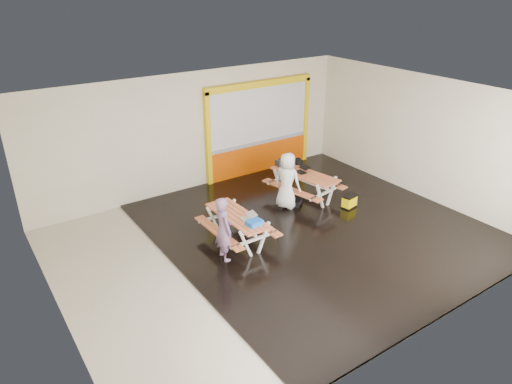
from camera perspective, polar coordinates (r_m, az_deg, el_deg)
room at (r=10.64m, az=2.74°, el=1.98°), size 10.02×8.02×3.52m
deck at (r=12.12m, az=7.32°, el=-4.26°), size 7.50×7.98×0.05m
kiosk at (r=14.95m, az=0.41°, el=7.61°), size 3.88×0.16×3.00m
picnic_table_left at (r=11.10m, az=-2.32°, el=-3.64°), size 1.33×1.93×0.76m
picnic_table_right at (r=13.33m, az=5.94°, el=1.51°), size 1.75×2.26×0.82m
person_left at (r=10.37m, az=-4.01°, el=-4.54°), size 0.41×0.59×1.53m
person_right at (r=12.65m, az=3.83°, el=1.39°), size 0.77×0.90×1.57m
laptop_left at (r=10.80m, az=-0.96°, el=-3.14°), size 0.39×0.36×0.15m
laptop_right at (r=13.34m, az=5.67°, el=2.65°), size 0.37×0.32×0.15m
blue_pouch at (r=10.57m, az=-0.21°, el=-3.76°), size 0.38×0.29×0.10m
toolbox at (r=13.78m, az=3.23°, el=3.66°), size 0.41×0.22×0.23m
backpack at (r=13.99m, az=5.14°, el=3.25°), size 0.29×0.21×0.44m
dark_case at (r=13.14m, az=4.77°, el=-1.16°), size 0.56×0.53×0.17m
fluke_bag at (r=13.14m, az=11.35°, el=-1.16°), size 0.46×0.34×0.36m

